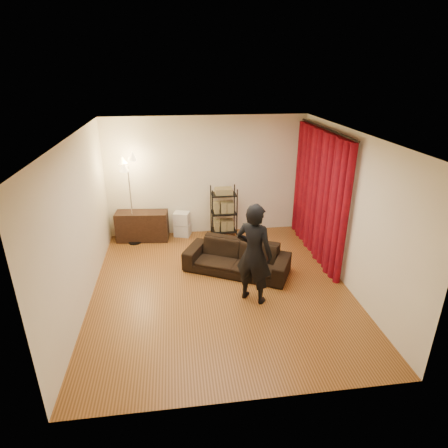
{
  "coord_description": "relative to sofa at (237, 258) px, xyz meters",
  "views": [
    {
      "loc": [
        -0.7,
        -5.71,
        3.67
      ],
      "look_at": [
        0.1,
        0.3,
        1.1
      ],
      "focal_mm": 30.0,
      "sensor_mm": 36.0,
      "label": 1
    }
  ],
  "objects": [
    {
      "name": "storage_boxes",
      "position": [
        -0.98,
        1.79,
        0.01
      ],
      "size": [
        0.42,
        0.37,
        0.59
      ],
      "primitive_type": null,
      "rotation": [
        0.0,
        0.0,
        -0.28
      ],
      "color": "beige",
      "rests_on": "ground"
    },
    {
      "name": "media_cabinet",
      "position": [
        -1.88,
        1.7,
        0.05
      ],
      "size": [
        1.18,
        0.54,
        0.67
      ],
      "primitive_type": "cube",
      "rotation": [
        0.0,
        0.0,
        -0.1
      ],
      "color": "black",
      "rests_on": "ground"
    },
    {
      "name": "wall_front",
      "position": [
        -0.38,
        -3.02,
        1.06
      ],
      "size": [
        5.0,
        0.0,
        5.0
      ],
      "primitive_type": "plane",
      "rotation": [
        -1.57,
        0.0,
        0.0
      ],
      "color": "beige",
      "rests_on": "ground"
    },
    {
      "name": "sofa",
      "position": [
        0.0,
        0.0,
        0.0
      ],
      "size": [
        2.1,
        1.58,
        0.58
      ],
      "primitive_type": "imported",
      "rotation": [
        0.0,
        0.0,
        -0.47
      ],
      "color": "black",
      "rests_on": "ground"
    },
    {
      "name": "wall_left",
      "position": [
        -2.63,
        -0.52,
        1.06
      ],
      "size": [
        0.0,
        5.0,
        5.0
      ],
      "primitive_type": "plane",
      "rotation": [
        1.57,
        0.0,
        1.57
      ],
      "color": "beige",
      "rests_on": "ground"
    },
    {
      "name": "wall_right",
      "position": [
        1.87,
        -0.52,
        1.06
      ],
      "size": [
        0.0,
        5.0,
        5.0
      ],
      "primitive_type": "plane",
      "rotation": [
        1.57,
        0.0,
        -1.57
      ],
      "color": "beige",
      "rests_on": "ground"
    },
    {
      "name": "ceiling",
      "position": [
        -0.38,
        -0.52,
        2.41
      ],
      "size": [
        5.0,
        5.0,
        0.0
      ],
      "primitive_type": "plane",
      "rotation": [
        3.14,
        0.0,
        0.0
      ],
      "color": "white",
      "rests_on": "ground"
    },
    {
      "name": "wire_shelf",
      "position": [
        -0.04,
        1.61,
        0.31
      ],
      "size": [
        0.61,
        0.49,
        1.2
      ],
      "primitive_type": null,
      "rotation": [
        0.0,
        0.0,
        -0.21
      ],
      "color": "black",
      "rests_on": "ground"
    },
    {
      "name": "floor_lamp",
      "position": [
        -2.06,
        1.56,
        0.7
      ],
      "size": [
        0.38,
        0.38,
        1.97
      ],
      "primitive_type": null,
      "rotation": [
        0.0,
        0.0,
        0.06
      ],
      "color": "silver",
      "rests_on": "ground"
    },
    {
      "name": "person",
      "position": [
        0.12,
        -0.96,
        0.58
      ],
      "size": [
        0.75,
        0.71,
        1.73
      ],
      "primitive_type": "imported",
      "rotation": [
        0.0,
        0.0,
        2.5
      ],
      "color": "black",
      "rests_on": "ground"
    },
    {
      "name": "curtain_rod",
      "position": [
        1.77,
        0.6,
        2.29
      ],
      "size": [
        0.04,
        2.65,
        0.04
      ],
      "primitive_type": "cylinder",
      "rotation": [
        1.57,
        0.0,
        0.0
      ],
      "color": "black",
      "rests_on": "wall_right"
    },
    {
      "name": "floor",
      "position": [
        -0.38,
        -0.52,
        -0.29
      ],
      "size": [
        5.0,
        5.0,
        0.0
      ],
      "primitive_type": "plane",
      "color": "#945926",
      "rests_on": "ground"
    },
    {
      "name": "curtain",
      "position": [
        1.75,
        0.6,
        0.99
      ],
      "size": [
        0.22,
        2.65,
        2.55
      ],
      "primitive_type": null,
      "color": "maroon",
      "rests_on": "ground"
    },
    {
      "name": "wall_back",
      "position": [
        -0.38,
        1.98,
        1.06
      ],
      "size": [
        5.0,
        0.0,
        5.0
      ],
      "primitive_type": "plane",
      "rotation": [
        1.57,
        0.0,
        0.0
      ],
      "color": "beige",
      "rests_on": "ground"
    }
  ]
}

